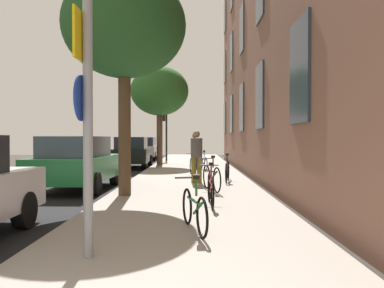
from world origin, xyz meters
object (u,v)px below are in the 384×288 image
object	(u,v)px
sign_post	(86,107)
tree_near	(124,27)
tree_far	(160,91)
bicycle_0	(194,209)
bicycle_2	(212,177)
pedestrian_1	(194,148)
car_1	(77,162)
bicycle_1	(211,188)
bicycle_3	(227,170)
car_3	(144,148)
bicycle_5	(203,162)
traffic_light	(165,124)
bicycle_4	(193,166)
pedestrian_0	(197,153)
car_2	(132,152)

from	to	relation	value
sign_post	tree_near	xyz separation A→B (m)	(-0.45, 5.30, 2.45)
tree_far	bicycle_0	distance (m)	15.98
bicycle_2	pedestrian_1	bearing A→B (deg)	93.07
car_1	bicycle_1	bearing A→B (deg)	-41.07
bicycle_1	bicycle_2	size ratio (longest dim) A/B	1.04
tree_far	bicycle_3	xyz separation A→B (m)	(3.00, -8.25, -3.62)
car_1	car_3	xyz separation A→B (m)	(-0.01, 16.38, -0.00)
bicycle_5	pedestrian_1	xyz separation A→B (m)	(-0.41, 1.54, 0.61)
sign_post	tree_far	xyz separation A→B (m)	(-0.56, 16.83, 2.15)
traffic_light	bicycle_4	bearing A→B (deg)	-79.49
bicycle_3	car_1	world-z (taller)	car_1
traffic_light	bicycle_2	distance (m)	15.12
sign_post	pedestrian_0	bearing A→B (deg)	80.25
pedestrian_0	car_2	xyz separation A→B (m)	(-3.34, 7.88, -0.25)
car_3	bicycle_4	bearing A→B (deg)	-74.40
bicycle_1	bicycle_5	world-z (taller)	bicycle_1
tree_far	bicycle_4	distance (m)	7.13
bicycle_2	car_2	size ratio (longest dim) A/B	0.41
tree_near	bicycle_5	size ratio (longest dim) A/B	3.42
tree_far	pedestrian_0	xyz separation A→B (m)	(1.96, -8.66, -3.02)
bicycle_2	bicycle_5	distance (m)	7.20
bicycle_1	pedestrian_1	xyz separation A→B (m)	(-0.34, 11.14, 0.59)
bicycle_3	pedestrian_0	distance (m)	1.27
bicycle_5	pedestrian_1	bearing A→B (deg)	105.01
car_2	tree_far	bearing A→B (deg)	29.43
tree_near	bicycle_1	bearing A→B (deg)	-35.50
traffic_light	pedestrian_1	world-z (taller)	traffic_light
tree_far	car_1	xyz separation A→B (m)	(-1.67, -9.64, -3.27)
traffic_light	pedestrian_1	distance (m)	6.51
traffic_light	bicycle_4	size ratio (longest dim) A/B	2.08
bicycle_3	car_2	size ratio (longest dim) A/B	0.43
bicycle_3	pedestrian_1	bearing A→B (deg)	99.89
bicycle_0	tree_near	bearing A→B (deg)	114.37
car_3	tree_far	bearing A→B (deg)	-76.00
tree_far	bicycle_3	bearing A→B (deg)	-70.00
bicycle_0	bicycle_2	world-z (taller)	bicycle_2
sign_post	tree_near	distance (m)	5.86
bicycle_2	bicycle_3	bearing A→B (deg)	75.14
bicycle_1	bicycle_4	bearing A→B (deg)	93.23
tree_near	bicycle_5	distance (m)	9.25
pedestrian_0	pedestrian_1	xyz separation A→B (m)	(-0.06, 6.75, -0.01)
bicycle_2	bicycle_3	world-z (taller)	bicycle_2
bicycle_0	bicycle_2	distance (m)	4.83
pedestrian_0	car_2	bearing A→B (deg)	112.99
bicycle_1	car_3	world-z (taller)	car_3
bicycle_0	pedestrian_1	bearing A→B (deg)	89.94
bicycle_1	pedestrian_1	world-z (taller)	pedestrian_1
traffic_light	tree_near	xyz separation A→B (m)	(0.13, -15.69, 1.96)
sign_post	tree_near	size ratio (longest dim) A/B	0.58
bicycle_5	bicycle_1	bearing A→B (deg)	-90.41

